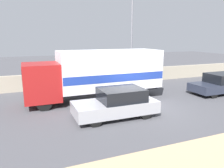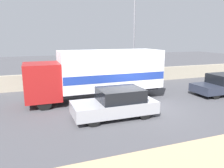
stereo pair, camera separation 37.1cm
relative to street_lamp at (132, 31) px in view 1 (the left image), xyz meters
name	(u,v)px [view 1 (the left image)]	position (x,y,z in m)	size (l,w,h in m)	color
ground_plane	(137,111)	(-3.01, -6.76, -4.51)	(80.00, 80.00, 0.00)	#47474C
stone_wall_backdrop	(97,78)	(-3.01, 0.50, -3.90)	(60.00, 0.35, 1.24)	#A39984
street_lamp	(132,31)	(0.00, 0.00, 0.00)	(0.56, 0.28, 7.90)	slate
box_truck	(99,73)	(-4.26, -3.79, -2.74)	(8.67, 2.53, 3.21)	maroon
car_hatchback	(117,103)	(-4.45, -7.20, -3.78)	(4.27, 1.90, 1.49)	#9E9EA3
car_sedan_second	(220,84)	(4.39, -5.61, -3.79)	(4.15, 1.88, 1.47)	#282D3D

